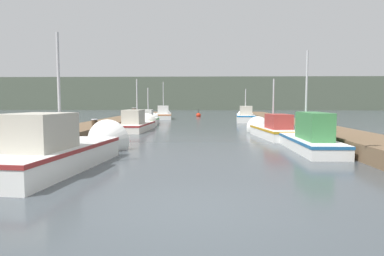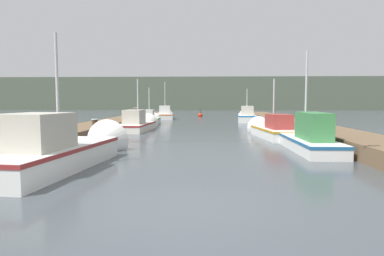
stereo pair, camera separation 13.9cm
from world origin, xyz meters
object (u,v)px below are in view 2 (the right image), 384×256
(fishing_boat_2, at_px, (271,129))
(mooring_piling_3, at_px, (307,130))
(channel_buoy, at_px, (200,115))
(fishing_boat_5, at_px, (247,116))
(fishing_boat_1, at_px, (304,137))
(fishing_boat_3, at_px, (139,124))
(mooring_piling_0, at_px, (135,116))
(fishing_boat_0, at_px, (67,148))
(mooring_piling_1, at_px, (95,129))
(fishing_boat_6, at_px, (165,115))
(mooring_piling_2, at_px, (137,118))
(fishing_boat_4, at_px, (150,120))

(fishing_boat_2, relative_size, mooring_piling_3, 5.61)
(fishing_boat_2, bearing_deg, channel_buoy, 94.62)
(fishing_boat_5, distance_m, mooring_piling_3, 15.27)
(fishing_boat_1, relative_size, fishing_boat_3, 1.03)
(fishing_boat_5, distance_m, mooring_piling_0, 10.60)
(fishing_boat_0, height_order, fishing_boat_5, fishing_boat_0)
(fishing_boat_3, relative_size, mooring_piling_1, 6.03)
(mooring_piling_1, bearing_deg, fishing_boat_2, 11.63)
(fishing_boat_0, bearing_deg, fishing_boat_1, 31.34)
(fishing_boat_6, height_order, mooring_piling_2, fishing_boat_6)
(fishing_boat_2, distance_m, fishing_boat_5, 13.22)
(mooring_piling_3, bearing_deg, fishing_boat_0, -144.76)
(fishing_boat_0, distance_m, fishing_boat_3, 12.07)
(mooring_piling_2, height_order, channel_buoy, mooring_piling_2)
(fishing_boat_1, bearing_deg, mooring_piling_1, 164.01)
(mooring_piling_1, bearing_deg, mooring_piling_3, -1.26)
(fishing_boat_0, bearing_deg, channel_buoy, 89.67)
(fishing_boat_0, height_order, mooring_piling_3, fishing_boat_0)
(fishing_boat_3, xyz_separation_m, fishing_boat_5, (7.99, 9.35, 0.08))
(fishing_boat_2, relative_size, mooring_piling_1, 5.68)
(fishing_boat_0, distance_m, fishing_boat_4, 16.90)
(fishing_boat_1, distance_m, mooring_piling_2, 16.59)
(fishing_boat_0, relative_size, fishing_boat_2, 1.18)
(fishing_boat_0, relative_size, fishing_boat_6, 1.20)
(fishing_boat_3, height_order, channel_buoy, fishing_boat_3)
(fishing_boat_6, xyz_separation_m, mooring_piling_0, (-1.04, -10.00, 0.27))
(fishing_boat_3, xyz_separation_m, mooring_piling_1, (-1.02, -5.67, 0.11))
(fishing_boat_0, bearing_deg, mooring_piling_1, 107.24)
(mooring_piling_0, bearing_deg, fishing_boat_3, -74.50)
(fishing_boat_4, height_order, mooring_piling_3, fishing_boat_4)
(fishing_boat_0, xyz_separation_m, mooring_piling_1, (-1.29, 6.40, 0.03))
(fishing_boat_6, relative_size, mooring_piling_2, 5.39)
(fishing_boat_1, xyz_separation_m, mooring_piling_0, (-9.27, 12.11, 0.25))
(fishing_boat_6, xyz_separation_m, mooring_piling_1, (-1.00, -19.51, 0.10))
(fishing_boat_4, relative_size, mooring_piling_0, 3.63)
(mooring_piling_0, xyz_separation_m, channel_buoy, (4.64, 14.66, -0.52))
(mooring_piling_0, height_order, mooring_piling_1, mooring_piling_0)
(fishing_boat_4, height_order, mooring_piling_1, fishing_boat_4)
(fishing_boat_4, xyz_separation_m, mooring_piling_3, (9.14, -10.72, 0.16))
(mooring_piling_0, bearing_deg, mooring_piling_1, -89.75)
(mooring_piling_0, bearing_deg, mooring_piling_3, -43.98)
(mooring_piling_2, bearing_deg, fishing_boat_0, -85.08)
(fishing_boat_1, bearing_deg, fishing_boat_2, 95.90)
(fishing_boat_4, height_order, channel_buoy, fishing_boat_4)
(fishing_boat_0, xyz_separation_m, fishing_boat_6, (-0.29, 25.90, -0.07))
(fishing_boat_0, relative_size, mooring_piling_1, 6.68)
(mooring_piling_0, height_order, channel_buoy, mooring_piling_0)
(fishing_boat_2, height_order, mooring_piling_2, fishing_boat_2)
(fishing_boat_2, height_order, fishing_boat_4, fishing_boat_2)
(fishing_boat_2, xyz_separation_m, fishing_boat_6, (-7.77, 17.70, 0.04))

